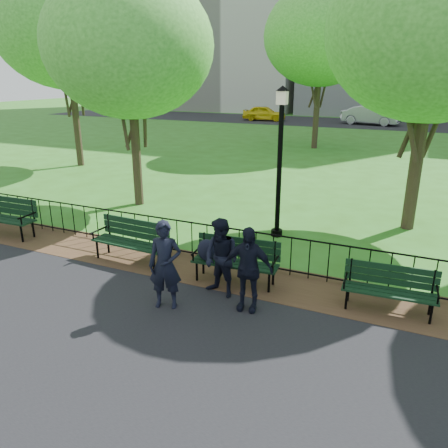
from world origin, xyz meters
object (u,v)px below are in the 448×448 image
at_px(tree_near_e, 435,29).
at_px(person_right, 247,269).
at_px(sedan_silver, 371,115).
at_px(person_left, 165,265).
at_px(park_bench_right_a, 390,284).
at_px(tree_far_c, 321,36).
at_px(lamppost, 280,158).
at_px(park_bench_left_a, 132,236).
at_px(tree_near_w, 129,45).
at_px(tree_mid_w, 66,26).
at_px(person_mid, 221,258).
at_px(park_bench_main, 223,253).
at_px(park_bench_left_b, 5,212).
at_px(taxi, 264,113).

distance_m(tree_near_e, person_right, 7.91).
bearing_deg(sedan_silver, person_left, -169.84).
relative_size(park_bench_right_a, person_right, 1.04).
height_order(tree_far_c, sedan_silver, tree_far_c).
bearing_deg(lamppost, sedan_silver, 92.31).
xyz_separation_m(park_bench_left_a, tree_near_w, (-2.64, 4.02, 4.36)).
bearing_deg(tree_near_e, tree_mid_w, 167.63).
xyz_separation_m(tree_mid_w, person_mid, (11.67, -9.07, -5.36)).
xyz_separation_m(park_bench_left_a, sedan_silver, (1.33, 32.82, 0.21)).
distance_m(park_bench_main, person_mid, 0.64).
xyz_separation_m(park_bench_right_a, person_mid, (-3.03, -0.74, 0.26)).
xyz_separation_m(park_bench_right_a, tree_near_w, (-8.26, 3.96, 4.43)).
relative_size(park_bench_main, park_bench_left_b, 0.92).
relative_size(park_bench_left_b, person_mid, 1.27).
height_order(person_mid, taxi, person_mid).
xyz_separation_m(lamppost, person_left, (-0.68, -4.51, -1.27)).
bearing_deg(sedan_silver, park_bench_main, -168.92).
relative_size(tree_near_w, taxi, 1.77).
height_order(tree_far_c, person_left, tree_far_c).
xyz_separation_m(person_left, person_right, (1.39, 0.54, -0.04)).
xyz_separation_m(person_mid, person_right, (0.65, -0.29, 0.02)).
distance_m(park_bench_main, tree_near_w, 7.79).
bearing_deg(lamppost, person_mid, -89.08).
height_order(tree_near_w, tree_far_c, tree_far_c).
bearing_deg(person_left, park_bench_left_a, 121.30).
relative_size(tree_mid_w, person_mid, 5.68).
bearing_deg(park_bench_main, park_bench_right_a, -1.88).
relative_size(park_bench_right_a, lamppost, 0.43).
relative_size(park_bench_main, person_left, 1.09).
bearing_deg(tree_near_e, park_bench_main, -122.59).
distance_m(park_bench_main, tree_near_e, 7.72).
xyz_separation_m(tree_far_c, person_mid, (2.68, -18.89, -5.37)).
distance_m(person_right, sedan_silver, 33.85).
distance_m(person_left, taxi, 35.45).
bearing_deg(park_bench_left_a, park_bench_main, 0.04).
bearing_deg(park_bench_left_b, park_bench_right_a, -2.36).
bearing_deg(taxi, park_bench_main, -168.61).
bearing_deg(park_bench_main, person_mid, -72.51).
height_order(person_left, person_right, person_left).
relative_size(park_bench_main, park_bench_right_a, 1.09).
bearing_deg(person_left, taxi, 87.25).
height_order(person_mid, person_right, person_right).
relative_size(lamppost, person_mid, 2.49).
bearing_deg(park_bench_main, park_bench_left_b, 173.86).
relative_size(park_bench_right_a, tree_near_w, 0.23).
height_order(park_bench_right_a, tree_near_e, tree_near_e).
distance_m(tree_far_c, person_right, 20.18).
xyz_separation_m(park_bench_right_a, lamppost, (-3.09, 2.93, 1.58)).
height_order(park_bench_left_b, person_right, person_right).
bearing_deg(tree_near_e, sedan_silver, 99.00).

